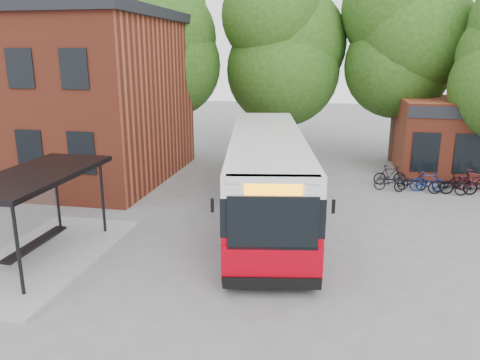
% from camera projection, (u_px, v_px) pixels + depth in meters
% --- Properties ---
extents(ground, '(100.00, 100.00, 0.00)m').
position_uv_depth(ground, '(189.00, 257.00, 15.15)').
color(ground, slate).
extents(station_building, '(18.40, 10.40, 8.50)m').
position_uv_depth(station_building, '(4.00, 95.00, 25.00)').
color(station_building, maroon).
rests_on(station_building, ground).
extents(bus_shelter, '(3.60, 7.00, 2.90)m').
position_uv_depth(bus_shelter, '(41.00, 216.00, 14.67)').
color(bus_shelter, black).
rests_on(bus_shelter, ground).
extents(bike_rail, '(5.20, 0.10, 0.38)m').
position_uv_depth(bike_rail, '(432.00, 185.00, 22.82)').
color(bike_rail, black).
rests_on(bike_rail, ground).
extents(tree_0, '(7.92, 7.92, 11.00)m').
position_uv_depth(tree_0, '(171.00, 68.00, 29.98)').
color(tree_0, '#204412').
rests_on(tree_0, ground).
extents(tree_1, '(7.92, 7.92, 10.40)m').
position_uv_depth(tree_1, '(282.00, 73.00, 29.68)').
color(tree_1, '#204412').
rests_on(tree_1, ground).
extents(tree_2, '(7.92, 7.92, 11.00)m').
position_uv_depth(tree_2, '(399.00, 69.00, 27.34)').
color(tree_2, '#204412').
rests_on(tree_2, ground).
extents(city_bus, '(4.99, 13.56, 3.37)m').
position_uv_depth(city_bus, '(266.00, 176.00, 18.59)').
color(city_bus, '#A3000E').
rests_on(city_bus, ground).
extents(bicycle_0, '(1.78, 0.96, 0.89)m').
position_uv_depth(bicycle_0, '(392.00, 181.00, 22.52)').
color(bicycle_0, black).
rests_on(bicycle_0, ground).
extents(bicycle_1, '(1.70, 0.81, 0.99)m').
position_uv_depth(bicycle_1, '(390.00, 175.00, 23.45)').
color(bicycle_1, black).
rests_on(bicycle_1, ground).
extents(bicycle_2, '(1.85, 1.26, 0.92)m').
position_uv_depth(bicycle_2, '(411.00, 182.00, 22.29)').
color(bicycle_2, black).
rests_on(bicycle_2, ground).
extents(bicycle_3, '(1.68, 0.56, 1.00)m').
position_uv_depth(bicycle_3, '(428.00, 182.00, 22.20)').
color(bicycle_3, '#0E1D51').
rests_on(bicycle_3, ground).
extents(bicycle_4, '(1.78, 0.68, 0.92)m').
position_uv_depth(bicycle_4, '(448.00, 185.00, 21.74)').
color(bicycle_4, black).
rests_on(bicycle_4, ground).
extents(bicycle_5, '(1.75, 0.60, 1.03)m').
position_uv_depth(bicycle_5, '(459.00, 184.00, 21.74)').
color(bicycle_5, black).
rests_on(bicycle_5, ground).
extents(bicycle_6, '(1.72, 0.84, 0.87)m').
position_uv_depth(bicycle_6, '(469.00, 180.00, 22.76)').
color(bicycle_6, black).
rests_on(bicycle_6, ground).
extents(bicycle_7, '(1.83, 0.94, 1.06)m').
position_uv_depth(bicycle_7, '(474.00, 181.00, 22.27)').
color(bicycle_7, maroon).
rests_on(bicycle_7, ground).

